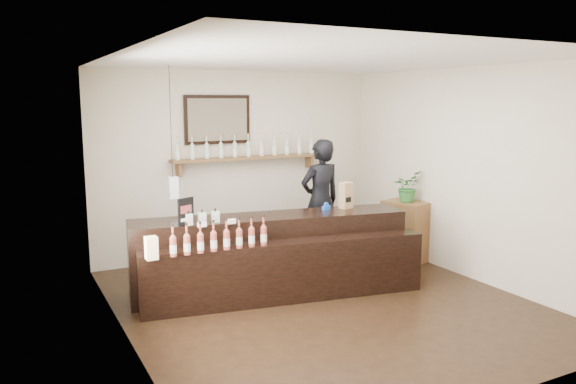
# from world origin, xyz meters

# --- Properties ---
(ground) EXTENTS (5.00, 5.00, 0.00)m
(ground) POSITION_xyz_m (0.00, 0.00, 0.00)
(ground) COLOR black
(ground) RESTS_ON ground
(room_shell) EXTENTS (5.00, 5.00, 5.00)m
(room_shell) POSITION_xyz_m (0.00, 0.00, 1.70)
(room_shell) COLOR beige
(room_shell) RESTS_ON ground
(back_wall_decor) EXTENTS (2.66, 0.96, 1.69)m
(back_wall_decor) POSITION_xyz_m (-0.15, 2.37, 1.76)
(back_wall_decor) COLOR brown
(back_wall_decor) RESTS_ON ground
(counter) EXTENTS (3.48, 1.48, 1.12)m
(counter) POSITION_xyz_m (-0.35, 0.57, 0.45)
(counter) COLOR black
(counter) RESTS_ON ground
(promo_sign) EXTENTS (0.21, 0.11, 0.31)m
(promo_sign) POSITION_xyz_m (-1.43, 0.65, 1.11)
(promo_sign) COLOR black
(promo_sign) RESTS_ON counter
(paper_bag) EXTENTS (0.18, 0.15, 0.34)m
(paper_bag) POSITION_xyz_m (0.75, 0.66, 1.13)
(paper_bag) COLOR #A1764E
(paper_bag) RESTS_ON counter
(tape_dispenser) EXTENTS (0.12, 0.07, 0.10)m
(tape_dispenser) POSITION_xyz_m (0.46, 0.68, 1.00)
(tape_dispenser) COLOR blue
(tape_dispenser) RESTS_ON counter
(side_cabinet) EXTENTS (0.60, 0.71, 0.89)m
(side_cabinet) POSITION_xyz_m (2.00, 0.95, 0.45)
(side_cabinet) COLOR brown
(side_cabinet) RESTS_ON ground
(potted_plant) EXTENTS (0.53, 0.51, 0.45)m
(potted_plant) POSITION_xyz_m (2.00, 0.95, 1.12)
(potted_plant) COLOR #2D6E2C
(potted_plant) RESTS_ON side_cabinet
(shopkeeper) EXTENTS (0.78, 0.54, 2.05)m
(shopkeeper) POSITION_xyz_m (0.89, 1.55, 1.02)
(shopkeeper) COLOR black
(shopkeeper) RESTS_ON ground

